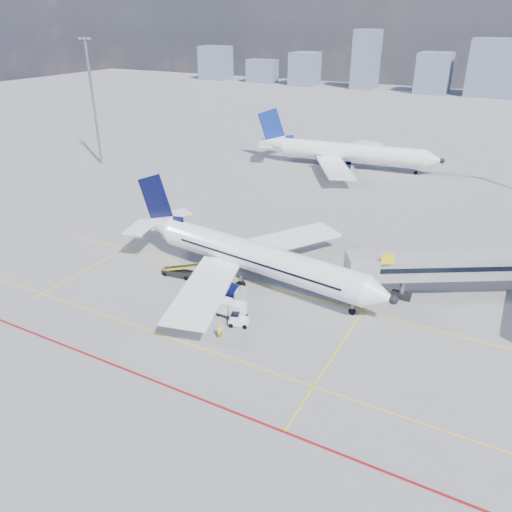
# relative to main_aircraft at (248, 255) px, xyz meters

# --- Properties ---
(ground) EXTENTS (420.00, 420.00, 0.00)m
(ground) POSITION_rel_main_aircraft_xyz_m (0.66, -8.56, -3.22)
(ground) COLOR gray
(ground) RESTS_ON ground
(apron_markings) EXTENTS (90.00, 35.12, 0.01)m
(apron_markings) POSITION_rel_main_aircraft_xyz_m (0.08, -12.47, -3.22)
(apron_markings) COLOR yellow
(apron_markings) RESTS_ON ground
(jet_bridge) EXTENTS (23.55, 15.78, 6.30)m
(jet_bridge) POSITION_rel_main_aircraft_xyz_m (24.17, 8.35, 0.52)
(jet_bridge) COLOR #92959A
(jet_bridge) RESTS_ON ground
(floodlight_mast_nw) EXTENTS (3.20, 0.61, 25.45)m
(floodlight_mast_nw) POSITION_rel_main_aircraft_xyz_m (-54.34, 31.43, 10.36)
(floodlight_mast_nw) COLOR gray
(floodlight_mast_nw) RESTS_ON ground
(main_aircraft) EXTENTS (36.71, 31.90, 10.85)m
(main_aircraft) POSITION_rel_main_aircraft_xyz_m (0.00, 0.00, 0.00)
(main_aircraft) COLOR white
(main_aircraft) RESTS_ON ground
(second_aircraft) EXTENTS (39.66, 34.49, 11.61)m
(second_aircraft) POSITION_rel_main_aircraft_xyz_m (-6.73, 53.73, -0.00)
(second_aircraft) COLOR white
(second_aircraft) RESTS_ON ground
(baggage_tug) EXTENTS (2.25, 1.77, 1.39)m
(baggage_tug) POSITION_rel_main_aircraft_xyz_m (4.05, -9.47, -2.56)
(baggage_tug) COLOR white
(baggage_tug) RESTS_ON ground
(cargo_dolly) EXTENTS (3.34, 1.50, 1.83)m
(cargo_dolly) POSITION_rel_main_aircraft_xyz_m (2.53, -8.27, -2.22)
(cargo_dolly) COLOR black
(cargo_dolly) RESTS_ON ground
(belt_loader) EXTENTS (5.66, 1.96, 2.28)m
(belt_loader) POSITION_rel_main_aircraft_xyz_m (-7.94, -3.40, -2.64)
(belt_loader) COLOR black
(belt_loader) RESTS_ON ground
(ramp_worker) EXTENTS (0.61, 0.70, 1.63)m
(ramp_worker) POSITION_rel_main_aircraft_xyz_m (3.63, -12.25, -2.41)
(ramp_worker) COLOR yellow
(ramp_worker) RESTS_ON ground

